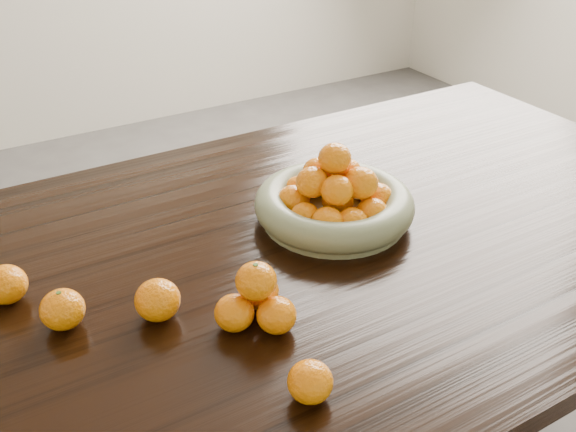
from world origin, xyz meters
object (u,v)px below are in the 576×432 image
fruit_bowl (335,201)px  orange_pyramid (257,300)px  loose_orange_0 (62,309)px  dining_table (261,296)px

fruit_bowl → orange_pyramid: 0.33m
orange_pyramid → loose_orange_0: 0.29m
dining_table → loose_orange_0: bearing=-177.6°
orange_pyramid → dining_table: bearing=60.7°
loose_orange_0 → fruit_bowl: bearing=5.8°
dining_table → fruit_bowl: 0.23m
dining_table → orange_pyramid: orange_pyramid is taller
dining_table → loose_orange_0: 0.36m
dining_table → orange_pyramid: (-0.09, -0.15, 0.13)m
fruit_bowl → loose_orange_0: bearing=-174.2°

